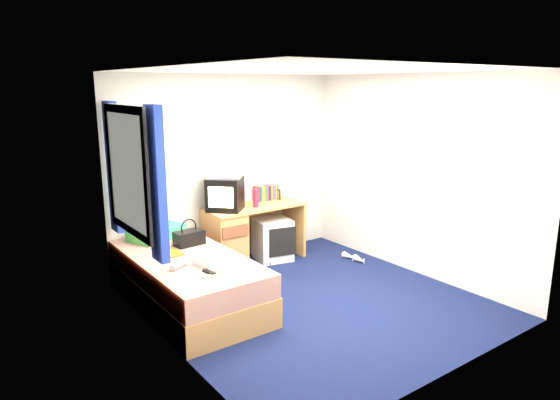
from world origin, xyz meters
TOP-DOWN VIEW (x-y plane):
  - ground at (0.00, 0.00)m, footprint 3.40×3.40m
  - room_shell at (0.00, 0.00)m, footprint 3.40×3.40m
  - bed at (-1.10, 0.70)m, footprint 1.01×2.00m
  - pillow at (-1.10, 1.48)m, footprint 0.70×0.57m
  - desk at (-0.06, 1.44)m, footprint 1.30×0.55m
  - storage_cube at (0.44, 1.34)m, footprint 0.52×0.52m
  - crt_tv at (-0.21, 1.44)m, footprint 0.55×0.55m
  - vcr at (-0.20, 1.44)m, footprint 0.50×0.48m
  - book_row at (0.52, 1.60)m, footprint 0.34×0.13m
  - picture_frame at (0.68, 1.55)m, footprint 0.04×0.12m
  - pink_water_bottle at (0.19, 1.35)m, footprint 0.08×0.08m
  - aerosol_can at (0.10, 1.52)m, footprint 0.05×0.05m
  - handbag at (-0.91, 1.02)m, footprint 0.33×0.21m
  - towel at (-0.98, 0.36)m, footprint 0.35×0.30m
  - magazine at (-1.21, 0.87)m, footprint 0.22×0.29m
  - water_bottle at (-1.31, 0.43)m, footprint 0.21×0.16m
  - colour_swatch_fan at (-1.14, 0.05)m, footprint 0.22×0.08m
  - remote_control at (-1.14, 0.13)m, footprint 0.07×0.17m
  - window_assembly at (-1.55, 0.90)m, footprint 0.11×1.42m
  - white_heels at (1.27, 0.64)m, footprint 0.13×0.40m

SIDE VIEW (x-z plane):
  - ground at x=0.00m, z-range 0.00..0.00m
  - white_heels at x=1.27m, z-range -0.01..0.09m
  - bed at x=-1.10m, z-range 0.00..0.54m
  - storage_cube at x=0.44m, z-range 0.00..0.55m
  - desk at x=-0.06m, z-range 0.03..0.78m
  - colour_swatch_fan at x=-1.14m, z-range 0.54..0.55m
  - magazine at x=-1.21m, z-range 0.54..0.55m
  - remote_control at x=-1.14m, z-range 0.54..0.56m
  - water_bottle at x=-1.31m, z-range 0.54..0.61m
  - towel at x=-0.98m, z-range 0.54..0.64m
  - pillow at x=-1.10m, z-range 0.54..0.67m
  - handbag at x=-0.91m, z-range 0.48..0.78m
  - picture_frame at x=0.68m, z-range 0.75..0.89m
  - aerosol_can at x=0.10m, z-range 0.75..0.94m
  - book_row at x=0.52m, z-range 0.75..0.95m
  - pink_water_bottle at x=0.19m, z-range 0.75..0.97m
  - crt_tv at x=-0.21m, z-range 0.75..1.15m
  - vcr at x=-0.20m, z-range 1.15..1.23m
  - window_assembly at x=-1.55m, z-range 0.72..2.12m
  - room_shell at x=0.00m, z-range -0.25..3.15m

